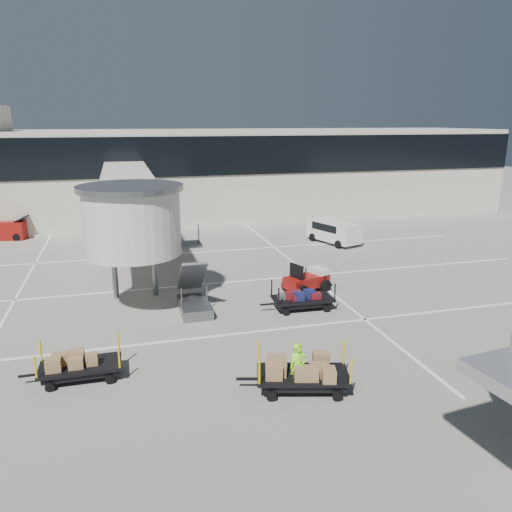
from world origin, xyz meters
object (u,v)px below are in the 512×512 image
object	(u,v)px
box_cart_far	(78,367)
ground_worker	(298,367)
baggage_tug	(307,280)
minivan	(333,230)
suitcase_cart	(301,299)
belt_loader	(2,230)
box_cart_near	(303,374)

from	to	relation	value
box_cart_far	ground_worker	bearing A→B (deg)	-20.37
baggage_tug	box_cart_far	distance (m)	13.09
baggage_tug	minivan	world-z (taller)	minivan
suitcase_cart	ground_worker	distance (m)	7.57
minivan	box_cart_far	bearing A→B (deg)	-155.46
belt_loader	minivan	bearing A→B (deg)	-6.74
minivan	baggage_tug	bearing A→B (deg)	-140.27
box_cart_far	minivan	size ratio (longest dim) A/B	0.76
suitcase_cart	belt_loader	xyz separation A→B (m)	(-17.04, 19.93, 0.20)
box_cart_near	box_cart_far	world-z (taller)	box_cart_near
baggage_tug	belt_loader	distance (m)	25.31
box_cart_near	box_cart_far	size ratio (longest dim) A/B	1.13
box_cart_near	ground_worker	bearing A→B (deg)	167.94
baggage_tug	box_cart_near	bearing A→B (deg)	-131.69
belt_loader	suitcase_cart	bearing A→B (deg)	-38.18
box_cart_near	baggage_tug	bearing A→B (deg)	83.42
suitcase_cart	belt_loader	distance (m)	26.22
minivan	ground_worker	bearing A→B (deg)	-136.57
minivan	box_cart_near	bearing A→B (deg)	-136.06
baggage_tug	minivan	bearing A→B (deg)	39.51
ground_worker	belt_loader	bearing A→B (deg)	114.13
suitcase_cart	baggage_tug	bearing A→B (deg)	65.28
baggage_tug	ground_worker	xyz separation A→B (m)	(-3.97, -9.47, 0.27)
belt_loader	box_cart_far	bearing A→B (deg)	-62.44
box_cart_near	minivan	world-z (taller)	minivan
box_cart_far	belt_loader	distance (m)	25.32
box_cart_far	belt_loader	size ratio (longest dim) A/B	0.85
suitcase_cart	ground_worker	xyz separation A→B (m)	(-2.73, -7.05, 0.34)
box_cart_near	minivan	distance (m)	21.48
suitcase_cart	ground_worker	bearing A→B (deg)	-108.79
minivan	belt_loader	xyz separation A→B (m)	(-23.99, 7.81, -0.25)
minivan	suitcase_cart	bearing A→B (deg)	-139.61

